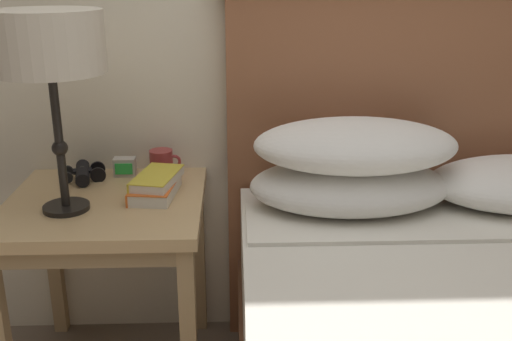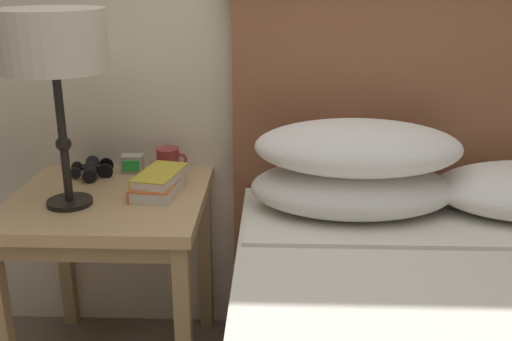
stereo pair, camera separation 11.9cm
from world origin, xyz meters
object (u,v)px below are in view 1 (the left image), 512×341
Objects in this scene: book_stacked_on_top at (156,178)px; book_on_nightstand at (154,190)px; alarm_clock at (125,167)px; binoculars_pair at (83,173)px; coffee_mug at (162,163)px; table_lamp at (49,47)px; nightstand at (107,224)px.

book_on_nightstand is at bearing -134.47° from book_stacked_on_top.
book_stacked_on_top is 3.19× the size of alarm_clock.
coffee_mug is (0.25, 0.04, 0.02)m from binoculars_pair.
coffee_mug is at bearing 50.12° from table_lamp.
book_stacked_on_top is at bearing 23.70° from table_lamp.
table_lamp is 0.50m from binoculars_pair.
table_lamp is at bearing -87.70° from binoculars_pair.
book_on_nightstand is (0.24, 0.10, -0.44)m from table_lamp.
alarm_clock is (-0.12, 0.19, 0.01)m from book_on_nightstand.
book_stacked_on_top reaches higher than nightstand.
alarm_clock is at bearing 82.70° from nightstand.
binoculars_pair is 1.60× the size of coffee_mug.
book_stacked_on_top is (0.24, 0.11, -0.40)m from table_lamp.
book_stacked_on_top reaches higher than binoculars_pair.
book_on_nightstand is 1.36× the size of binoculars_pair.
coffee_mug is at bearing 91.14° from book_stacked_on_top.
book_on_nightstand is at bearing -90.91° from coffee_mug.
book_stacked_on_top is at bearing -55.15° from alarm_clock.
book_stacked_on_top is 0.29m from binoculars_pair.
coffee_mug reaches higher than nightstand.
coffee_mug is (0.24, 0.29, -0.41)m from table_lamp.
table_lamp reaches higher than book_on_nightstand.
book_on_nightstand is 1.00× the size of book_stacked_on_top.
table_lamp is 3.35× the size of binoculars_pair.
binoculars_pair is at bearing 148.47° from book_on_nightstand.
binoculars_pair is (-0.10, 0.17, 0.10)m from nightstand.
nightstand is at bearing 41.02° from table_lamp.
nightstand is 3.72× the size of binoculars_pair.
book_on_nightstand is at bearing 8.08° from nightstand.
coffee_mug reaches higher than book_on_nightstand.
table_lamp is (-0.09, -0.08, 0.54)m from nightstand.
table_lamp is at bearing -157.08° from book_on_nightstand.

